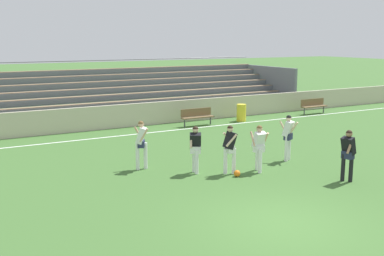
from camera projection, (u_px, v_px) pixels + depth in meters
ground_plane at (281, 223)px, 11.81m from camera, size 160.00×160.00×0.00m
field_line_sideline at (114, 136)px, 22.15m from camera, size 44.00×0.12×0.01m
sideline_wall at (100, 118)px, 23.71m from camera, size 48.00×0.16×1.20m
bleacher_stand at (96, 94)px, 27.25m from camera, size 25.19×5.79×3.16m
bench_far_right at (313, 105)px, 28.71m from camera, size 1.80×0.40×0.90m
bench_near_wall_gap at (197, 115)px, 24.81m from camera, size 1.80×0.40×0.90m
trash_bin at (241, 113)px, 26.18m from camera, size 0.52×0.52×0.94m
player_white_deep_cover at (259, 144)px, 16.19m from camera, size 0.45×0.55×1.62m
player_dark_overlapping at (230, 145)px, 15.91m from camera, size 0.55×0.50×1.67m
player_dark_dropping_back at (195, 146)px, 16.00m from camera, size 0.62×0.53×1.62m
player_white_pressing_high at (288, 133)px, 17.64m from camera, size 0.50×0.62×1.73m
player_white_wide_left at (141, 140)px, 16.46m from camera, size 0.52×0.63×1.72m
player_dark_challenging at (348, 151)px, 15.05m from camera, size 0.55×0.47×1.68m
soccer_ball at (237, 173)px, 15.73m from camera, size 0.22×0.22×0.22m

